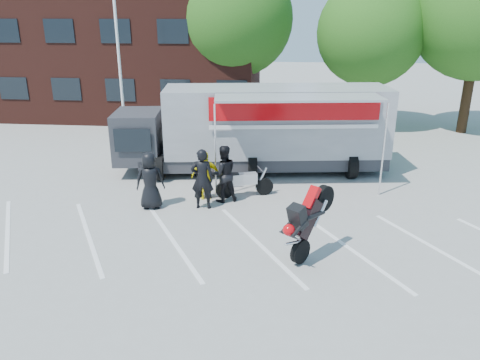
% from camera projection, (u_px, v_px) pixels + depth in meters
% --- Properties ---
extents(ground, '(100.00, 100.00, 0.00)m').
position_uv_depth(ground, '(248.00, 261.00, 11.80)').
color(ground, '#969691').
rests_on(ground, ground).
extents(parking_bay_lines, '(18.09, 13.33, 0.01)m').
position_uv_depth(parking_bay_lines, '(251.00, 243.00, 12.74)').
color(parking_bay_lines, white).
rests_on(parking_bay_lines, ground).
extents(office_building, '(18.00, 8.00, 7.00)m').
position_uv_depth(office_building, '(109.00, 54.00, 28.38)').
color(office_building, '#451C16').
rests_on(office_building, ground).
extents(flagpole, '(1.61, 0.12, 8.00)m').
position_uv_depth(flagpole, '(123.00, 34.00, 20.02)').
color(flagpole, white).
rests_on(flagpole, ground).
extents(tree_left, '(6.12, 6.12, 8.64)m').
position_uv_depth(tree_left, '(236.00, 19.00, 25.07)').
color(tree_left, '#382314').
rests_on(tree_left, ground).
extents(tree_mid, '(5.44, 5.44, 7.68)m').
position_uv_depth(tree_mid, '(371.00, 32.00, 23.71)').
color(tree_mid, '#382314').
rests_on(tree_mid, ground).
extents(tree_right, '(6.46, 6.46, 9.12)m').
position_uv_depth(tree_right, '(480.00, 13.00, 22.47)').
color(tree_right, '#382314').
rests_on(tree_right, ground).
extents(transporter_truck, '(10.86, 6.26, 3.28)m').
position_uv_depth(transporter_truck, '(262.00, 170.00, 18.57)').
color(transporter_truck, '#9C9EA4').
rests_on(transporter_truck, ground).
extents(parked_motorcycle, '(2.14, 1.29, 1.06)m').
position_uv_depth(parked_motorcycle, '(245.00, 196.00, 15.97)').
color(parked_motorcycle, '#BDBCC2').
rests_on(parked_motorcycle, ground).
extents(stunt_bike_rider, '(1.76, 1.91, 2.09)m').
position_uv_depth(stunt_bike_rider, '(316.00, 254.00, 12.17)').
color(stunt_bike_rider, black).
rests_on(stunt_bike_rider, ground).
extents(spectator_leather_a, '(1.02, 0.79, 1.85)m').
position_uv_depth(spectator_leather_a, '(150.00, 180.00, 14.73)').
color(spectator_leather_a, black).
rests_on(spectator_leather_a, ground).
extents(spectator_leather_b, '(0.73, 0.50, 1.96)m').
position_uv_depth(spectator_leather_b, '(202.00, 179.00, 14.71)').
color(spectator_leather_b, black).
rests_on(spectator_leather_b, ground).
extents(spectator_leather_c, '(1.13, 1.02, 1.90)m').
position_uv_depth(spectator_leather_c, '(223.00, 174.00, 15.27)').
color(spectator_leather_c, black).
rests_on(spectator_leather_c, ground).
extents(spectator_hivis, '(1.03, 0.65, 1.64)m').
position_uv_depth(spectator_hivis, '(206.00, 176.00, 15.50)').
color(spectator_hivis, yellow).
rests_on(spectator_hivis, ground).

